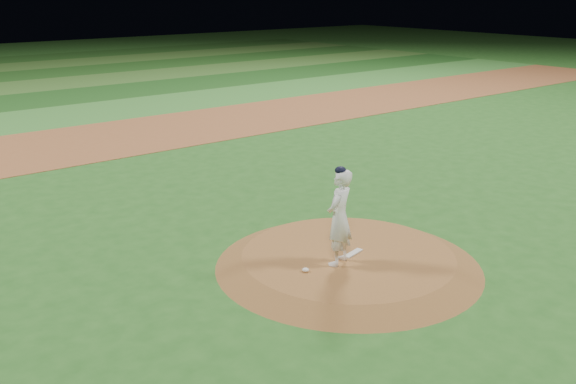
{
  "coord_description": "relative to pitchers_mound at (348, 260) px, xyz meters",
  "views": [
    {
      "loc": [
        -8.57,
        -8.79,
        5.56
      ],
      "look_at": [
        0.0,
        2.0,
        1.1
      ],
      "focal_mm": 40.0,
      "sensor_mm": 36.0,
      "label": 1
    }
  ],
  "objects": [
    {
      "name": "ground",
      "position": [
        0.0,
        0.0,
        -0.12
      ],
      "size": [
        120.0,
        120.0,
        0.0
      ],
      "primitive_type": "plane",
      "color": "#255C1D",
      "rests_on": "ground"
    },
    {
      "name": "rosin_bag",
      "position": [
        -1.23,
        -0.09,
        0.16
      ],
      "size": [
        0.13,
        0.13,
        0.07
      ],
      "primitive_type": "ellipsoid",
      "color": "white",
      "rests_on": "pitchers_mound"
    },
    {
      "name": "pitching_rubber",
      "position": [
        0.11,
        -0.04,
        0.14
      ],
      "size": [
        0.55,
        0.25,
        0.03
      ],
      "primitive_type": "cube",
      "rotation": [
        0.0,
        0.0,
        0.23
      ],
      "color": "beige",
      "rests_on": "pitchers_mound"
    },
    {
      "name": "pitchers_mound",
      "position": [
        0.0,
        0.0,
        0.0
      ],
      "size": [
        5.5,
        5.5,
        0.25
      ],
      "primitive_type": "cone",
      "color": "brown",
      "rests_on": "ground"
    },
    {
      "name": "infield_dirt_band",
      "position": [
        0.0,
        14.0,
        -0.12
      ],
      "size": [
        70.0,
        6.0,
        0.02
      ],
      "primitive_type": "cube",
      "color": "brown",
      "rests_on": "ground"
    },
    {
      "name": "pitcher_on_mound",
      "position": [
        -0.46,
        -0.2,
        1.11
      ],
      "size": [
        0.84,
        0.7,
        2.01
      ],
      "color": "white",
      "rests_on": "pitchers_mound"
    },
    {
      "name": "outfield_stripe_1",
      "position": [
        0.0,
        24.5,
        -0.12
      ],
      "size": [
        70.0,
        5.0,
        0.02
      ],
      "primitive_type": "cube",
      "color": "#1B4C18",
      "rests_on": "ground"
    },
    {
      "name": "outfield_stripe_0",
      "position": [
        0.0,
        19.5,
        -0.12
      ],
      "size": [
        70.0,
        5.0,
        0.02
      ],
      "primitive_type": "cube",
      "color": "#357C2D",
      "rests_on": "ground"
    }
  ]
}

